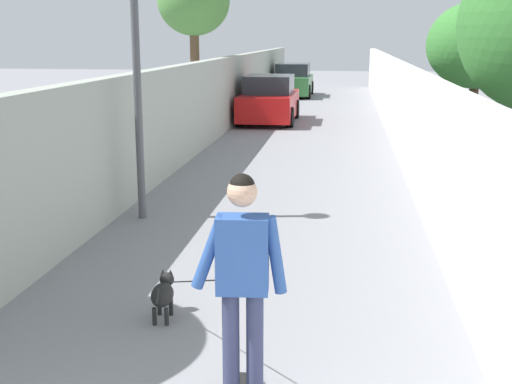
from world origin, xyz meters
name	(u,v)px	position (x,y,z in m)	size (l,w,h in m)	color
ground_plane	(297,153)	(14.00, 0.00, 0.00)	(80.00, 80.00, 0.00)	gray
wall_left	(176,116)	(12.00, 2.53, 1.08)	(48.00, 0.30, 2.17)	#999E93
fence_right	(412,121)	(12.00, -2.53, 1.06)	(48.00, 0.30, 2.12)	white
tree_right_near	(477,46)	(13.00, -3.90, 2.59)	(2.15, 2.15, 3.53)	#473523
tree_left_mid	(194,2)	(19.00, 3.67, 3.82)	(2.26, 2.26, 4.96)	brown
lamp_post	(135,25)	(7.67, 1.98, 2.94)	(0.36, 0.36, 4.30)	#4C4C51
person_skateboarder	(243,270)	(2.43, -0.44, 1.12)	(0.25, 0.71, 1.76)	#333859
dog	(163,293)	(3.96, 0.61, 0.28)	(1.83, 1.18, 1.06)	black
car_near	(269,101)	(19.83, 1.38, 0.71)	(3.88, 1.80, 1.54)	#B71414
car_far	(293,81)	(29.72, 1.38, 0.71)	(4.03, 1.80, 1.54)	#336B38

